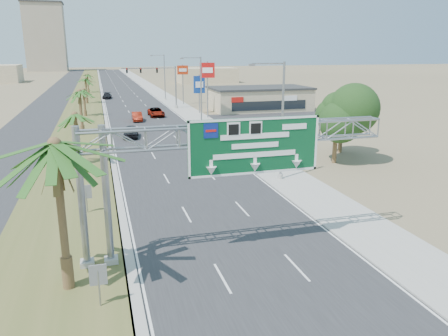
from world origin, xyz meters
TOP-DOWN VIEW (x-y plane):
  - road at (0.00, 110.00)m, footprint 12.00×300.00m
  - sidewalk_right at (8.50, 110.00)m, footprint 4.00×300.00m
  - median_grass at (-10.00, 110.00)m, footprint 7.00×300.00m
  - opposing_road at (-17.00, 110.00)m, footprint 8.00×300.00m
  - sign_gantry at (-1.06, 9.93)m, footprint 16.75×1.24m
  - palm_near at (-9.20, 8.00)m, footprint 5.70×5.70m
  - palm_row_b at (-9.50, 32.00)m, footprint 3.99×3.99m
  - palm_row_c at (-9.50, 48.00)m, footprint 3.99×3.99m
  - palm_row_d at (-9.50, 66.00)m, footprint 3.99×3.99m
  - palm_row_e at (-9.50, 85.00)m, footprint 3.99×3.99m
  - palm_row_f at (-9.50, 110.00)m, footprint 3.99×3.99m
  - streetlight_near at (7.30, 22.00)m, footprint 3.27×0.44m
  - streetlight_mid at (7.30, 52.00)m, footprint 3.27×0.44m
  - streetlight_far at (7.30, 88.00)m, footprint 3.27×0.44m
  - signal_mast at (5.17, 71.97)m, footprint 10.28×0.71m
  - store_building at (22.00, 66.00)m, footprint 18.00×10.00m
  - oak_near at (15.00, 26.00)m, footprint 4.50×4.50m
  - oak_far at (18.00, 30.00)m, footprint 3.50×3.50m
  - median_signback_a at (-7.80, 6.00)m, footprint 0.75×0.08m
  - median_signback_b at (-8.50, 18.00)m, footprint 0.75×0.08m
  - tower_distant at (-32.00, 250.00)m, footprint 20.00×16.00m
  - building_distant_right at (30.00, 140.00)m, footprint 20.00×12.00m
  - car_left_lane at (-3.51, 44.80)m, footprint 2.34×4.67m
  - car_mid_lane at (-1.50, 58.48)m, footprint 1.57×4.36m
  - car_right_lane at (2.06, 62.67)m, footprint 2.48×5.22m
  - car_far at (-5.21, 94.21)m, footprint 2.39×4.79m
  - pole_sign_red_near at (10.09, 58.56)m, footprint 2.39×0.95m
  - pole_sign_blue at (9.99, 64.18)m, footprint 2.01×0.45m
  - pole_sign_red_far at (9.77, 78.25)m, footprint 2.20×0.38m

SIDE VIEW (x-z plane):
  - road at x=0.00m, z-range 0.00..0.02m
  - opposing_road at x=-17.00m, z-range 0.00..0.02m
  - sidewalk_right at x=8.50m, z-range 0.00..0.10m
  - median_grass at x=-10.00m, z-range 0.00..0.12m
  - car_far at x=-5.21m, z-range 0.00..1.34m
  - car_mid_lane at x=-1.50m, z-range 0.00..1.43m
  - car_right_lane at x=2.06m, z-range 0.00..1.44m
  - car_left_lane at x=-3.51m, z-range 0.00..1.53m
  - median_signback_a at x=-7.80m, z-range 0.41..2.49m
  - median_signback_b at x=-8.50m, z-range 0.41..2.49m
  - store_building at x=22.00m, z-range 0.00..4.00m
  - building_distant_right at x=30.00m, z-range 0.00..5.00m
  - oak_far at x=18.00m, z-range 1.02..6.62m
  - palm_row_d at x=-9.50m, z-range 1.69..7.14m
  - oak_near at x=15.00m, z-range 1.13..7.93m
  - streetlight_near at x=7.30m, z-range -0.31..9.69m
  - streetlight_mid at x=7.30m, z-range -0.31..9.69m
  - streetlight_far at x=7.30m, z-range -0.31..9.69m
  - palm_row_f at x=-9.50m, z-range 1.83..7.58m
  - signal_mast at x=5.17m, z-range 0.85..8.85m
  - pole_sign_blue at x=9.99m, z-range 1.48..8.27m
  - palm_row_b at x=-9.50m, z-range 1.93..7.87m
  - palm_row_e at x=-9.50m, z-range 2.02..8.16m
  - palm_row_c at x=-9.50m, z-range 2.29..9.04m
  - sign_gantry at x=-1.06m, z-range 2.31..9.81m
  - pole_sign_red_far at x=9.77m, z-range 2.34..10.47m
  - palm_near at x=-9.20m, z-range 2.76..11.11m
  - pole_sign_red_near at x=10.09m, z-range 2.64..11.82m
  - tower_distant at x=-32.00m, z-range 0.00..35.00m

